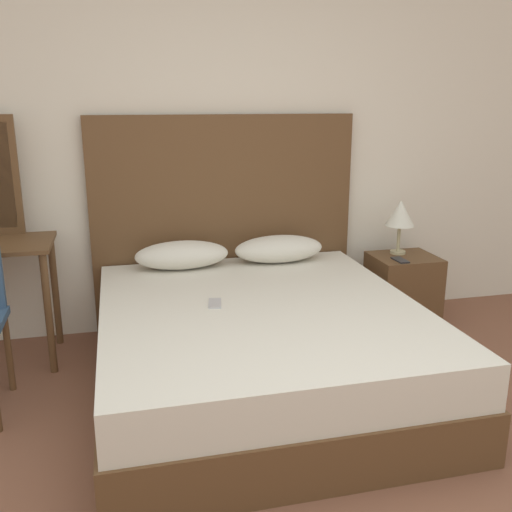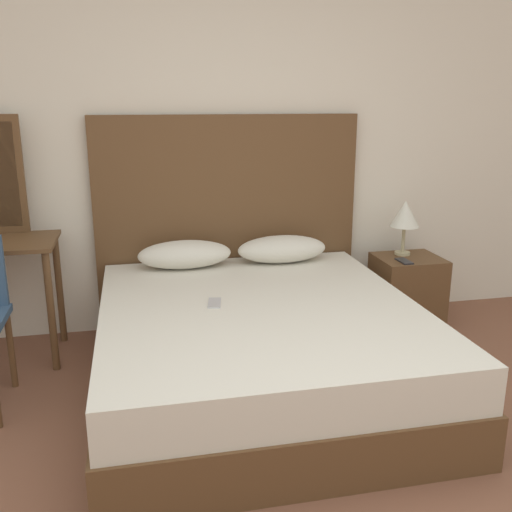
# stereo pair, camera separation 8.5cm
# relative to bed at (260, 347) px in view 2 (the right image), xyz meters

# --- Properties ---
(wall_back) EXTENTS (10.00, 0.06, 2.70)m
(wall_back) POSITION_rel_bed_xyz_m (0.06, 1.08, 1.10)
(wall_back) COLOR silver
(wall_back) RESTS_ON ground_plane
(bed) EXTENTS (1.75, 1.97, 0.50)m
(bed) POSITION_rel_bed_xyz_m (0.00, 0.00, 0.00)
(bed) COLOR brown
(bed) RESTS_ON ground_plane
(headboard) EXTENTS (1.84, 0.05, 1.49)m
(headboard) POSITION_rel_bed_xyz_m (0.00, 1.01, 0.50)
(headboard) COLOR brown
(headboard) RESTS_ON ground_plane
(pillow_left) EXTENTS (0.62, 0.28, 0.18)m
(pillow_left) POSITION_rel_bed_xyz_m (-0.33, 0.79, 0.35)
(pillow_left) COLOR silver
(pillow_left) RESTS_ON bed
(pillow_right) EXTENTS (0.62, 0.28, 0.18)m
(pillow_right) POSITION_rel_bed_xyz_m (0.33, 0.79, 0.35)
(pillow_right) COLOR silver
(pillow_right) RESTS_ON bed
(phone_on_bed) EXTENTS (0.10, 0.16, 0.01)m
(phone_on_bed) POSITION_rel_bed_xyz_m (-0.24, 0.07, 0.26)
(phone_on_bed) COLOR #B7B7BC
(phone_on_bed) RESTS_ON bed
(nightstand) EXTENTS (0.45, 0.40, 0.51)m
(nightstand) POSITION_rel_bed_xyz_m (1.24, 0.70, 0.01)
(nightstand) COLOR brown
(nightstand) RESTS_ON ground_plane
(table_lamp) EXTENTS (0.21, 0.21, 0.39)m
(table_lamp) POSITION_rel_bed_xyz_m (1.23, 0.78, 0.55)
(table_lamp) COLOR tan
(table_lamp) RESTS_ON nightstand
(phone_on_nightstand) EXTENTS (0.07, 0.15, 0.01)m
(phone_on_nightstand) POSITION_rel_bed_xyz_m (1.15, 0.60, 0.26)
(phone_on_nightstand) COLOR #232328
(phone_on_nightstand) RESTS_ON nightstand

